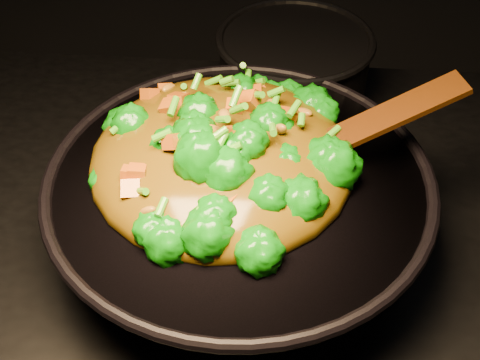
# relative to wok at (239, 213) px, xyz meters

# --- Properties ---
(wok) EXTENTS (0.59, 0.59, 0.13)m
(wok) POSITION_rel_wok_xyz_m (0.00, 0.00, 0.00)
(wok) COLOR black
(wok) RESTS_ON stovetop
(stir_fry) EXTENTS (0.42, 0.42, 0.11)m
(stir_fry) POSITION_rel_wok_xyz_m (-0.02, 0.02, 0.12)
(stir_fry) COLOR #0E7508
(stir_fry) RESTS_ON wok
(spatula) EXTENTS (0.26, 0.12, 0.11)m
(spatula) POSITION_rel_wok_xyz_m (0.14, 0.04, 0.11)
(spatula) COLOR #3E1106
(spatula) RESTS_ON wok
(back_pot) EXTENTS (0.26, 0.26, 0.14)m
(back_pot) POSITION_rel_wok_xyz_m (0.06, 0.32, 0.00)
(back_pot) COLOR black
(back_pot) RESTS_ON stovetop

